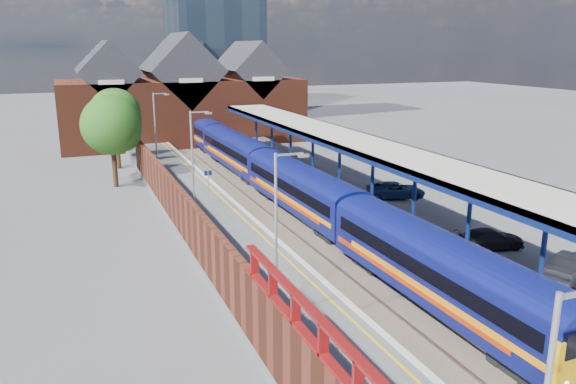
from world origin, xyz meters
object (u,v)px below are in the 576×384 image
at_px(lamp_post_b, 279,225).
at_px(lamp_post_c, 194,156).
at_px(parked_car_silver, 575,266).
at_px(platform_sign, 208,181).
at_px(lamp_post_d, 157,126).
at_px(parked_car_dark, 490,239).
at_px(parked_car_blue, 396,190).
at_px(train, 265,166).

xyz_separation_m(lamp_post_b, lamp_post_c, (0.00, 16.00, 0.00)).
bearing_deg(parked_car_silver, platform_sign, 16.42).
bearing_deg(lamp_post_b, platform_sign, 85.67).
relative_size(lamp_post_b, lamp_post_c, 1.00).
bearing_deg(lamp_post_b, lamp_post_d, 90.00).
relative_size(lamp_post_b, platform_sign, 2.80).
height_order(lamp_post_b, platform_sign, lamp_post_b).
height_order(parked_car_dark, parked_car_blue, parked_car_blue).
distance_m(lamp_post_d, parked_car_dark, 32.26).
bearing_deg(parked_car_blue, platform_sign, 95.91).
height_order(lamp_post_d, parked_car_blue, lamp_post_d).
distance_m(lamp_post_c, parked_car_dark, 19.27).
distance_m(train, platform_sign, 9.01).
relative_size(parked_car_silver, parked_car_blue, 0.91).
relative_size(lamp_post_d, platform_sign, 2.80).
bearing_deg(parked_car_dark, lamp_post_d, 32.14).
xyz_separation_m(lamp_post_c, parked_car_silver, (14.85, -17.84, -3.34)).
bearing_deg(parked_car_silver, parked_car_dark, -6.45).
bearing_deg(lamp_post_d, lamp_post_c, -90.00).
relative_size(train, parked_car_dark, 16.58).
bearing_deg(train, lamp_post_c, -133.72).
height_order(lamp_post_c, parked_car_dark, lamp_post_c).
xyz_separation_m(lamp_post_b, parked_car_dark, (13.87, 3.07, -3.42)).
xyz_separation_m(lamp_post_b, parked_car_silver, (14.85, -1.84, -3.34)).
height_order(parked_car_silver, parked_car_blue, parked_car_silver).
bearing_deg(parked_car_silver, lamp_post_d, 5.90).
bearing_deg(train, parked_car_silver, -74.97).
xyz_separation_m(lamp_post_c, lamp_post_d, (0.00, 16.00, 0.00)).
xyz_separation_m(lamp_post_b, parked_car_blue, (14.86, 14.46, -3.39)).
distance_m(lamp_post_d, platform_sign, 14.25).
relative_size(lamp_post_b, lamp_post_d, 1.00).
relative_size(train, parked_car_silver, 16.63).
bearing_deg(lamp_post_c, lamp_post_b, -90.00).
bearing_deg(lamp_post_c, train, 46.28).
distance_m(lamp_post_b, parked_car_dark, 14.61).
distance_m(platform_sign, parked_car_blue, 14.00).
xyz_separation_m(lamp_post_c, parked_car_dark, (13.87, -12.93, -3.42)).
distance_m(lamp_post_d, parked_car_silver, 37.10).
bearing_deg(lamp_post_d, platform_sign, -84.44).
height_order(train, lamp_post_b, lamp_post_b).
bearing_deg(parked_car_blue, parked_car_dark, -164.40).
height_order(lamp_post_d, parked_car_silver, lamp_post_d).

